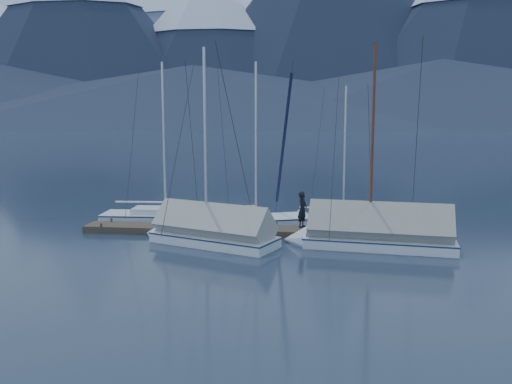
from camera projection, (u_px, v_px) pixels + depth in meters
ground at (251, 243)px, 25.84m from camera, size 1000.00×1000.00×0.00m
mountain_range at (324, 39)px, 381.04m from camera, size 877.00×584.00×150.50m
dock at (256, 232)px, 27.79m from camera, size 18.00×1.50×0.54m
mooring_posts at (246, 227)px, 27.82m from camera, size 15.12×1.52×0.35m
sailboat_open_left at (175, 218)px, 31.12m from camera, size 7.57×3.21×9.88m
sailboat_open_mid at (265, 222)px, 30.13m from camera, size 7.66×4.53×9.78m
sailboat_open_right at (351, 224)px, 29.56m from camera, size 6.57×3.25×8.37m
sailboat_covered_near at (366, 236)px, 25.20m from camera, size 8.16×3.61×10.29m
sailboat_covered_far at (204, 233)px, 25.84m from camera, size 7.44×4.68×10.05m
person at (302, 209)px, 27.79m from camera, size 0.64×0.78×1.85m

